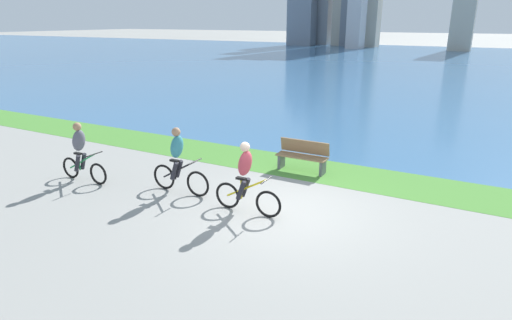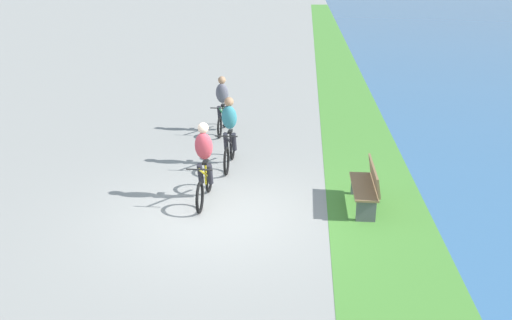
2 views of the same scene
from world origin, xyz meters
TOP-DOWN VIEW (x-y plane):
  - ground_plane at (0.00, 0.00)m, footprint 300.00×300.00m
  - grass_strip_bayside at (0.00, 3.08)m, footprint 120.00×2.02m
  - cyclist_lead at (-0.70, -0.44)m, footprint 1.71×0.52m
  - cyclist_trailing at (-2.79, -0.20)m, footprint 1.74×0.52m
  - cyclist_distant_rear at (-5.62, -0.80)m, footprint 1.68×0.52m
  - bench_near_path at (-0.67, 2.84)m, footprint 1.50×0.47m

SIDE VIEW (x-z plane):
  - ground_plane at x=0.00m, z-range 0.00..0.00m
  - grass_strip_bayside at x=0.00m, z-range 0.00..0.01m
  - bench_near_path at x=-0.67m, z-range 0.00..0.90m
  - cyclist_distant_rear at x=-5.62m, z-range 0.01..1.65m
  - cyclist_lead at x=-0.70m, z-range 0.00..1.67m
  - cyclist_trailing at x=-2.79m, z-range -0.01..1.70m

